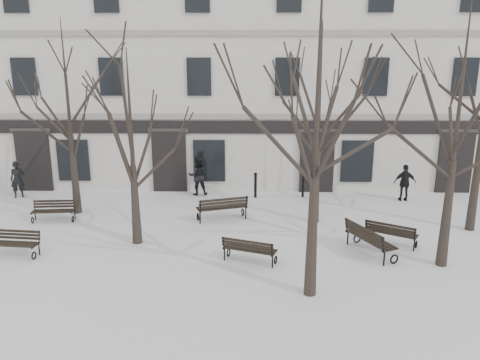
{
  "coord_description": "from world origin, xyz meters",
  "views": [
    {
      "loc": [
        0.2,
        -13.74,
        6.22
      ],
      "look_at": [
        -0.06,
        3.0,
        1.85
      ],
      "focal_mm": 35.0,
      "sensor_mm": 36.0,
      "label": 1
    }
  ],
  "objects_px": {
    "bench_0": "(14,242)",
    "bench_4": "(222,207)",
    "tree_1": "(131,125)",
    "bench_2": "(391,233)",
    "bench_3": "(54,210)",
    "tree_2": "(318,94)",
    "bench_1": "(249,249)",
    "bench_5": "(369,238)",
    "tree_3": "(460,105)"
  },
  "relations": [
    {
      "from": "bench_0",
      "to": "bench_4",
      "type": "relative_size",
      "value": 0.82
    },
    {
      "from": "tree_1",
      "to": "bench_0",
      "type": "relative_size",
      "value": 3.89
    },
    {
      "from": "bench_2",
      "to": "bench_3",
      "type": "bearing_deg",
      "value": 21.08
    },
    {
      "from": "bench_0",
      "to": "bench_2",
      "type": "distance_m",
      "value": 12.49
    },
    {
      "from": "tree_2",
      "to": "bench_1",
      "type": "height_order",
      "value": "tree_2"
    },
    {
      "from": "bench_2",
      "to": "bench_5",
      "type": "bearing_deg",
      "value": 69.85
    },
    {
      "from": "tree_2",
      "to": "tree_3",
      "type": "xyz_separation_m",
      "value": [
        4.31,
        1.92,
        -0.44
      ]
    },
    {
      "from": "bench_3",
      "to": "bench_4",
      "type": "xyz_separation_m",
      "value": [
        6.62,
        0.18,
        0.1
      ]
    },
    {
      "from": "bench_3",
      "to": "tree_3",
      "type": "bearing_deg",
      "value": -20.96
    },
    {
      "from": "bench_3",
      "to": "bench_4",
      "type": "relative_size",
      "value": 0.8
    },
    {
      "from": "bench_2",
      "to": "tree_1",
      "type": "bearing_deg",
      "value": 30.89
    },
    {
      "from": "tree_3",
      "to": "bench_2",
      "type": "xyz_separation_m",
      "value": [
        -1.11,
        1.56,
        -4.46
      ]
    },
    {
      "from": "tree_1",
      "to": "tree_2",
      "type": "relative_size",
      "value": 0.76
    },
    {
      "from": "tree_1",
      "to": "bench_3",
      "type": "height_order",
      "value": "tree_1"
    },
    {
      "from": "bench_0",
      "to": "bench_1",
      "type": "xyz_separation_m",
      "value": [
        7.61,
        -0.45,
        0.01
      ]
    },
    {
      "from": "tree_3",
      "to": "bench_3",
      "type": "height_order",
      "value": "tree_3"
    },
    {
      "from": "bench_3",
      "to": "bench_5",
      "type": "height_order",
      "value": "bench_5"
    },
    {
      "from": "bench_0",
      "to": "tree_3",
      "type": "bearing_deg",
      "value": 3.75
    },
    {
      "from": "tree_2",
      "to": "tree_3",
      "type": "relative_size",
      "value": 1.09
    },
    {
      "from": "tree_2",
      "to": "bench_3",
      "type": "height_order",
      "value": "tree_2"
    },
    {
      "from": "tree_2",
      "to": "bench_0",
      "type": "height_order",
      "value": "tree_2"
    },
    {
      "from": "bench_5",
      "to": "tree_3",
      "type": "bearing_deg",
      "value": -135.44
    },
    {
      "from": "tree_2",
      "to": "tree_3",
      "type": "height_order",
      "value": "tree_2"
    },
    {
      "from": "bench_2",
      "to": "bench_4",
      "type": "xyz_separation_m",
      "value": [
        -5.89,
        2.48,
        0.07
      ]
    },
    {
      "from": "tree_2",
      "to": "bench_2",
      "type": "bearing_deg",
      "value": 47.36
    },
    {
      "from": "tree_3",
      "to": "bench_0",
      "type": "relative_size",
      "value": 4.67
    },
    {
      "from": "bench_4",
      "to": "tree_1",
      "type": "bearing_deg",
      "value": 21.62
    },
    {
      "from": "tree_2",
      "to": "bench_3",
      "type": "distance_m",
      "value": 12.01
    },
    {
      "from": "bench_1",
      "to": "bench_2",
      "type": "height_order",
      "value": "bench_2"
    },
    {
      "from": "tree_2",
      "to": "tree_3",
      "type": "distance_m",
      "value": 4.74
    },
    {
      "from": "bench_4",
      "to": "bench_5",
      "type": "xyz_separation_m",
      "value": [
        4.94,
        -3.23,
        0.0
      ]
    },
    {
      "from": "bench_0",
      "to": "bench_1",
      "type": "height_order",
      "value": "bench_1"
    },
    {
      "from": "tree_3",
      "to": "bench_3",
      "type": "xyz_separation_m",
      "value": [
        -13.63,
        3.86,
        -4.48
      ]
    },
    {
      "from": "bench_1",
      "to": "bench_3",
      "type": "relative_size",
      "value": 1.06
    },
    {
      "from": "bench_1",
      "to": "bench_4",
      "type": "distance_m",
      "value": 4.11
    },
    {
      "from": "tree_3",
      "to": "bench_4",
      "type": "xyz_separation_m",
      "value": [
        -7.0,
        4.04,
        -4.38
      ]
    },
    {
      "from": "bench_4",
      "to": "bench_3",
      "type": "bearing_deg",
      "value": -16.94
    },
    {
      "from": "bench_0",
      "to": "bench_4",
      "type": "height_order",
      "value": "bench_4"
    },
    {
      "from": "bench_0",
      "to": "bench_1",
      "type": "bearing_deg",
      "value": 2.55
    },
    {
      "from": "bench_1",
      "to": "bench_2",
      "type": "xyz_separation_m",
      "value": [
        4.84,
        1.49,
        0.01
      ]
    },
    {
      "from": "tree_2",
      "to": "bench_2",
      "type": "xyz_separation_m",
      "value": [
        3.2,
        3.47,
        -4.9
      ]
    },
    {
      "from": "tree_2",
      "to": "bench_4",
      "type": "relative_size",
      "value": 4.14
    },
    {
      "from": "bench_4",
      "to": "bench_2",
      "type": "bearing_deg",
      "value": 138.67
    },
    {
      "from": "bench_0",
      "to": "bench_2",
      "type": "bearing_deg",
      "value": 10.72
    },
    {
      "from": "tree_3",
      "to": "bench_0",
      "type": "distance_m",
      "value": 14.29
    },
    {
      "from": "bench_5",
      "to": "bench_4",
      "type": "bearing_deg",
      "value": 32.74
    },
    {
      "from": "tree_1",
      "to": "bench_5",
      "type": "distance_m",
      "value": 8.59
    },
    {
      "from": "tree_1",
      "to": "tree_3",
      "type": "bearing_deg",
      "value": -9.54
    },
    {
      "from": "bench_0",
      "to": "bench_5",
      "type": "distance_m",
      "value": 11.5
    },
    {
      "from": "bench_5",
      "to": "bench_0",
      "type": "bearing_deg",
      "value": 67.39
    }
  ]
}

